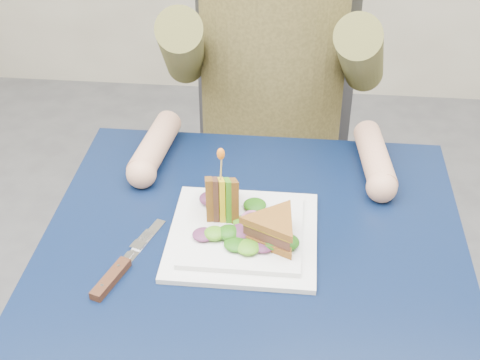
# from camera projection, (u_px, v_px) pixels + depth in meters

# --- Properties ---
(table) EXTENTS (0.75, 0.75, 0.73)m
(table) POSITION_uv_depth(u_px,v_px,m) (252.00, 282.00, 1.21)
(table) COLOR black
(table) RESTS_ON ground
(chair) EXTENTS (0.42, 0.40, 0.93)m
(chair) POSITION_uv_depth(u_px,v_px,m) (272.00, 142.00, 1.81)
(chair) COLOR #47474C
(chair) RESTS_ON ground
(diner) EXTENTS (0.54, 0.59, 0.74)m
(diner) POSITION_uv_depth(u_px,v_px,m) (273.00, 27.00, 1.50)
(diner) COLOR brown
(diner) RESTS_ON chair
(plate) EXTENTS (0.26, 0.26, 0.02)m
(plate) POSITION_uv_depth(u_px,v_px,m) (243.00, 234.00, 1.18)
(plate) COLOR white
(plate) RESTS_ON table
(sandwich_flat) EXTENTS (0.16, 0.16, 0.05)m
(sandwich_flat) POSITION_uv_depth(u_px,v_px,m) (274.00, 229.00, 1.13)
(sandwich_flat) COLOR brown
(sandwich_flat) RESTS_ON plate
(sandwich_upright) EXTENTS (0.08, 0.13, 0.13)m
(sandwich_upright) POSITION_uv_depth(u_px,v_px,m) (222.00, 197.00, 1.19)
(sandwich_upright) COLOR brown
(sandwich_upright) RESTS_ON plate
(fork) EXTENTS (0.07, 0.17, 0.01)m
(fork) POSITION_uv_depth(u_px,v_px,m) (122.00, 263.00, 1.13)
(fork) COLOR silver
(fork) RESTS_ON table
(knife) EXTENTS (0.08, 0.22, 0.02)m
(knife) POSITION_uv_depth(u_px,v_px,m) (117.00, 271.00, 1.10)
(knife) COLOR silver
(knife) RESTS_ON table
(toothpick) EXTENTS (0.01, 0.01, 0.06)m
(toothpick) POSITION_uv_depth(u_px,v_px,m) (221.00, 167.00, 1.16)
(toothpick) COLOR tan
(toothpick) RESTS_ON sandwich_upright
(toothpick_frill) EXTENTS (0.01, 0.01, 0.02)m
(toothpick_frill) POSITION_uv_depth(u_px,v_px,m) (221.00, 154.00, 1.14)
(toothpick_frill) COLOR orange
(toothpick_frill) RESTS_ON sandwich_upright
(lettuce_spill) EXTENTS (0.15, 0.13, 0.02)m
(lettuce_spill) POSITION_uv_depth(u_px,v_px,m) (246.00, 221.00, 1.17)
(lettuce_spill) COLOR #337A14
(lettuce_spill) RESTS_ON plate
(onion_ring) EXTENTS (0.04, 0.04, 0.02)m
(onion_ring) POSITION_uv_depth(u_px,v_px,m) (252.00, 221.00, 1.17)
(onion_ring) COLOR #9E4C7A
(onion_ring) RESTS_ON plate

